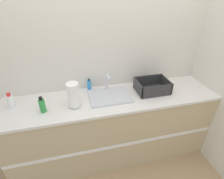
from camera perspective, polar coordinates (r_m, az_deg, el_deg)
The scene contains 10 objects.
ground_plane at distance 2.37m, azimuth 1.84°, elevation -24.81°, with size 12.00×12.00×0.00m, color tan.
wall_back at distance 2.01m, azimuth -2.05°, elevation 11.91°, with size 4.74×0.06×2.60m.
wall_right at distance 2.32m, azimuth 30.91°, elevation 10.15°, with size 0.06×2.56×2.60m.
counter_cabinet at distance 2.20m, azimuth 0.08°, elevation -12.34°, with size 2.37×0.58×0.89m.
sink at distance 1.93m, azimuth -0.82°, elevation -1.82°, with size 0.45×0.35×0.22m.
paper_towel_roll at distance 1.76m, azimuth -12.46°, elevation -1.79°, with size 0.12×0.12×0.26m.
dish_rack at distance 2.06m, azimuth 12.91°, elevation 0.71°, with size 0.36×0.27×0.14m.
bottle_white_spray at distance 2.02m, azimuth -30.20°, elevation -3.22°, with size 0.06×0.06×0.16m.
bottle_green at distance 1.80m, azimuth -21.81°, elevation -4.83°, with size 0.06×0.06×0.17m.
soap_dispenser at distance 2.05m, azimuth -7.44°, elevation 1.45°, with size 0.05×0.05×0.14m.
Camera 1 is at (-0.38, -1.28, 1.96)m, focal length 28.00 mm.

